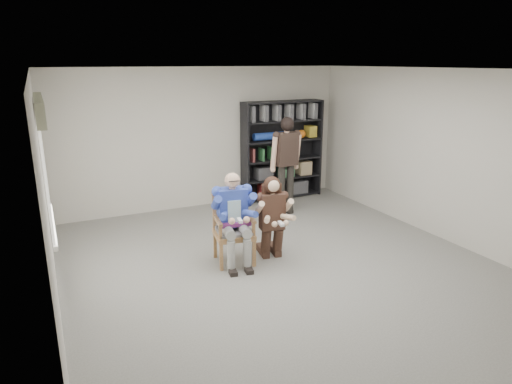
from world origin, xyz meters
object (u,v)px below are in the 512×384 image
kneeling_woman (273,219)px  bookshelf (282,150)px  standing_man (286,167)px  armchair (234,229)px  seated_man (234,218)px

kneeling_woman → bookshelf: 3.28m
standing_man → kneeling_woman: bearing=-126.5°
kneeling_woman → standing_man: standing_man is taller
bookshelf → standing_man: size_ratio=1.11×
armchair → seated_man: 0.16m
armchair → kneeling_woman: size_ratio=0.84×
seated_man → bookshelf: (2.26, 2.67, 0.36)m
standing_man → bookshelf: bearing=63.2°
armchair → standing_man: (1.78, 1.63, 0.41)m
kneeling_woman → bookshelf: bearing=68.5°
kneeling_woman → standing_man: bearing=65.1°
armchair → seated_man: size_ratio=0.77×
armchair → seated_man: (0.00, 0.00, 0.16)m
armchair → standing_man: bearing=52.1°
seated_man → bookshelf: 3.51m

